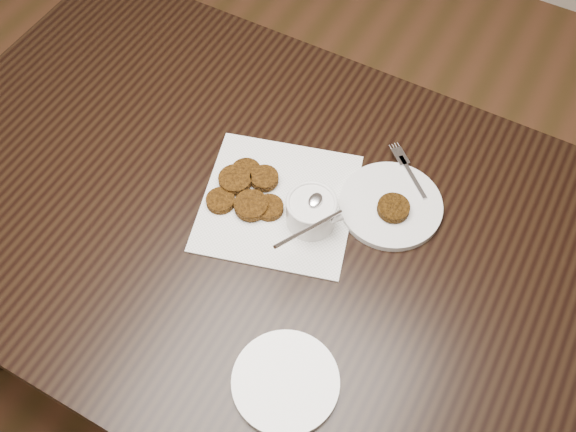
% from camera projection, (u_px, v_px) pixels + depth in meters
% --- Properties ---
extents(floor, '(4.00, 4.00, 0.00)m').
position_uv_depth(floor, '(248.00, 379.00, 1.84)').
color(floor, '#58331E').
rests_on(floor, ground).
extents(table, '(1.46, 0.94, 0.75)m').
position_uv_depth(table, '(260.00, 296.00, 1.57)').
color(table, black).
rests_on(table, floor).
extents(napkin, '(0.36, 0.36, 0.00)m').
position_uv_depth(napkin, '(278.00, 202.00, 1.26)').
color(napkin, white).
rests_on(napkin, table).
extents(sauce_ramekin, '(0.16, 0.16, 0.13)m').
position_uv_depth(sauce_ramekin, '(312.00, 202.00, 1.18)').
color(sauce_ramekin, silver).
rests_on(sauce_ramekin, napkin).
extents(patty_cluster, '(0.29, 0.29, 0.02)m').
position_uv_depth(patty_cluster, '(251.00, 191.00, 1.26)').
color(patty_cluster, brown).
rests_on(patty_cluster, napkin).
extents(plate_with_patty, '(0.28, 0.28, 0.03)m').
position_uv_depth(plate_with_patty, '(391.00, 203.00, 1.25)').
color(plate_with_patty, silver).
rests_on(plate_with_patty, table).
extents(plate_empty, '(0.19, 0.19, 0.01)m').
position_uv_depth(plate_empty, '(286.00, 382.00, 1.07)').
color(plate_empty, white).
rests_on(plate_empty, table).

